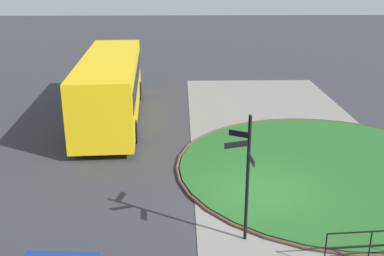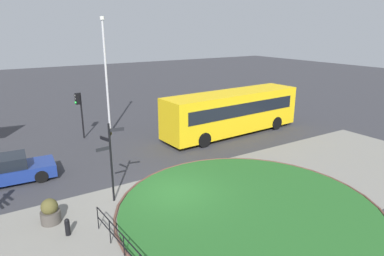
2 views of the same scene
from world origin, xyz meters
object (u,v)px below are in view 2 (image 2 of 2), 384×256
at_px(bollard_foreground, 67,227).
at_px(traffic_light_near, 79,105).
at_px(signpost_directional, 111,156).
at_px(car_near_lane, 12,170).
at_px(planter_near_signpost, 50,212).
at_px(lamppost_tall, 106,73).
at_px(bus_yellow, 232,112).

distance_m(bollard_foreground, traffic_light_near, 12.15).
distance_m(signpost_directional, car_near_lane, 6.07).
bearing_deg(bollard_foreground, signpost_directional, 35.01).
bearing_deg(traffic_light_near, signpost_directional, 71.02).
distance_m(signpost_directional, planter_near_signpost, 3.23).
xyz_separation_m(signpost_directional, bollard_foreground, (-2.36, -1.65, -1.80)).
xyz_separation_m(signpost_directional, car_near_lane, (-3.63, 4.62, -1.54)).
relative_size(bollard_foreground, lamppost_tall, 0.09).
distance_m(bollard_foreground, planter_near_signpost, 1.30).
relative_size(traffic_light_near, lamppost_tall, 0.39).
bearing_deg(bus_yellow, traffic_light_near, 150.85).
bearing_deg(bus_yellow, signpost_directional, -157.99).
relative_size(signpost_directional, car_near_lane, 0.89).
xyz_separation_m(car_near_lane, traffic_light_near, (4.81, 5.17, 1.76)).
xyz_separation_m(bollard_foreground, car_near_lane, (-1.27, 6.27, 0.27)).
bearing_deg(planter_near_signpost, car_near_lane, 100.11).
distance_m(signpost_directional, traffic_light_near, 9.86).
height_order(signpost_directional, bus_yellow, signpost_directional).
distance_m(signpost_directional, bus_yellow, 11.99).
bearing_deg(car_near_lane, lamppost_tall, 41.90).
bearing_deg(bus_yellow, bollard_foreground, -156.12).
bearing_deg(lamppost_tall, bus_yellow, -33.88).
bearing_deg(planter_near_signpost, bollard_foreground, -73.14).
distance_m(bollard_foreground, car_near_lane, 6.40).
distance_m(bus_yellow, traffic_light_near, 10.74).
relative_size(bus_yellow, traffic_light_near, 3.38).
bearing_deg(lamppost_tall, bollard_foreground, -115.80).
bearing_deg(car_near_lane, planter_near_signpost, -76.38).
bearing_deg(bus_yellow, planter_near_signpost, -161.09).
bearing_deg(traffic_light_near, bus_yellow, 142.06).
height_order(bus_yellow, traffic_light_near, traffic_light_near).
height_order(bus_yellow, car_near_lane, bus_yellow).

